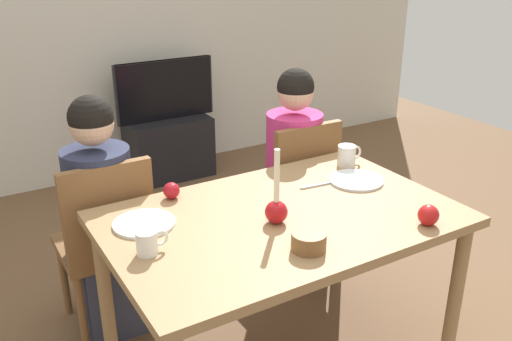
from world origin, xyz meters
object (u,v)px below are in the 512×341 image
Objects in this scene: tv_stand at (169,147)px; plate_right at (356,180)px; mug_right at (347,155)px; bowl_walnuts at (309,241)px; apple_by_left_plate at (428,215)px; person_right_child at (293,177)px; candle_centerpiece at (276,208)px; dining_table at (281,233)px; chair_left at (106,237)px; person_left_child at (103,223)px; plate_left at (144,223)px; tv at (165,90)px; apple_near_candle at (171,191)px; chair_right at (296,189)px; mug_left at (148,242)px.

plate_right is (0.04, -2.20, 0.52)m from tv_stand.
tv_stand is 2.10m from mug_right.
bowl_walnuts is 0.51m from apple_by_left_plate.
person_right_child reaches higher than candle_centerpiece.
apple_by_left_plate reaches higher than dining_table.
person_left_child reaches higher than chair_left.
apple_by_left_plate reaches higher than tv_stand.
person_left_child is at bearing 96.40° from plate_left.
candle_centerpiece reaches higher than dining_table.
chair_left is 0.77× the size of person_right_child.
plate_right is at bearing 85.30° from apple_by_left_plate.
person_left_child is 1.48× the size of tv.
dining_table is 1.56× the size of chair_left.
tv_stand is at bearing 78.10° from candle_centerpiece.
person_right_child reaches higher than chair_left.
apple_by_left_plate is (0.99, -0.97, 0.28)m from chair_left.
person_right_child reaches higher than plate_right.
candle_centerpiece is at bearing -54.02° from person_left_child.
person_left_child is 1.00× the size of person_right_child.
mug_right is 0.89m from apple_near_candle.
chair_right is 0.56m from plate_right.
person_left_child reaches higher than mug_right.
mug_right reaches higher than tv_stand.
mug_left reaches higher than plate_right.
candle_centerpiece is at bearing -140.54° from dining_table.
apple_by_left_plate reaches higher than plate_right.
person_left_child is 1.06m from bowl_walnuts.
person_right_child is at bearing 1.76° from chair_left.
mug_left is at bearing -173.69° from plate_right.
bowl_walnuts is 0.69m from apple_near_candle.
tv is at bearing 79.21° from dining_table.
person_left_child is 0.48m from plate_left.
chair_left is at bearing -120.37° from tv.
chair_left is at bearing -178.24° from person_right_child.
plate_right is at bearing -27.58° from person_left_child.
person_left_child is at bearing 134.67° from apple_by_left_plate.
mug_left reaches higher than dining_table.
tv_stand is 2.47m from candle_centerpiece.
apple_near_candle is (-0.79, 0.27, 0.03)m from plate_right.
chair_right reaches higher than bowl_walnuts.
dining_table is 5.66× the size of plate_right.
person_right_child is 1.10m from bowl_walnuts.
mug_left is at bearing -165.54° from mug_right.
plate_left is at bearing 151.35° from candle_centerpiece.
tv is at bearing 89.95° from apple_by_left_plate.
person_left_child is (-1.05, 0.03, 0.06)m from chair_right.
apple_by_left_plate is (0.51, -0.08, 0.01)m from bowl_walnuts.
chair_left is at bearing 163.65° from mug_right.
chair_right is at bearing 16.29° from apple_near_candle.
apple_by_left_plate is (-0.00, -2.66, 0.08)m from tv.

